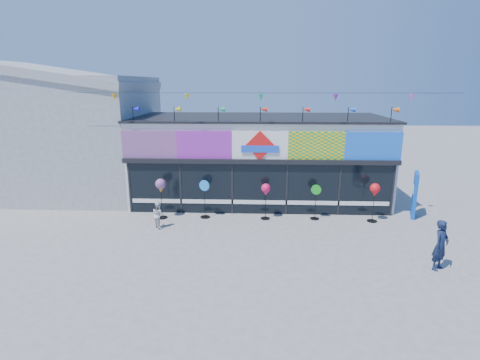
# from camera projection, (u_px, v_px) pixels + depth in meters

# --- Properties ---
(ground) EXTENTS (80.00, 80.00, 0.00)m
(ground) POSITION_uv_depth(u_px,v_px,m) (260.00, 246.00, 13.50)
(ground) COLOR slate
(ground) RESTS_ON ground
(kite_shop) EXTENTS (16.00, 5.70, 5.31)m
(kite_shop) POSITION_uv_depth(u_px,v_px,m) (259.00, 158.00, 18.73)
(kite_shop) COLOR white
(kite_shop) RESTS_ON ground
(neighbour_building) EXTENTS (8.18, 7.20, 6.87)m
(neighbour_building) POSITION_uv_depth(u_px,v_px,m) (71.00, 131.00, 19.85)
(neighbour_building) COLOR #A8AAAD
(neighbour_building) RESTS_ON ground
(blue_sign) EXTENTS (0.47, 0.98, 1.98)m
(blue_sign) POSITION_uv_depth(u_px,v_px,m) (415.00, 195.00, 16.20)
(blue_sign) COLOR #0C47B7
(blue_sign) RESTS_ON ground
(spinner_0) EXTENTS (0.44, 0.44, 1.75)m
(spinner_0) POSITION_uv_depth(u_px,v_px,m) (161.00, 187.00, 15.91)
(spinner_0) COLOR black
(spinner_0) RESTS_ON ground
(spinner_1) EXTENTS (0.46, 0.43, 1.67)m
(spinner_1) POSITION_uv_depth(u_px,v_px,m) (205.00, 198.00, 16.11)
(spinner_1) COLOR black
(spinner_1) RESTS_ON ground
(spinner_2) EXTENTS (0.40, 0.40, 1.57)m
(spinner_2) POSITION_uv_depth(u_px,v_px,m) (266.00, 191.00, 15.85)
(spinner_2) COLOR black
(spinner_2) RESTS_ON ground
(spinner_3) EXTENTS (0.42, 0.39, 1.53)m
(spinner_3) POSITION_uv_depth(u_px,v_px,m) (316.00, 201.00, 15.94)
(spinner_3) COLOR black
(spinner_3) RESTS_ON ground
(spinner_4) EXTENTS (0.42, 0.42, 1.67)m
(spinner_4) POSITION_uv_depth(u_px,v_px,m) (375.00, 191.00, 15.52)
(spinner_4) COLOR black
(spinner_4) RESTS_ON ground
(adult_man) EXTENTS (0.71, 0.67, 1.62)m
(adult_man) POSITION_uv_depth(u_px,v_px,m) (441.00, 245.00, 11.60)
(adult_man) COLOR #121C39
(adult_man) RESTS_ON ground
(child) EXTENTS (0.58, 0.60, 1.08)m
(child) POSITION_uv_depth(u_px,v_px,m) (158.00, 215.00, 15.07)
(child) COLOR silver
(child) RESTS_ON ground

